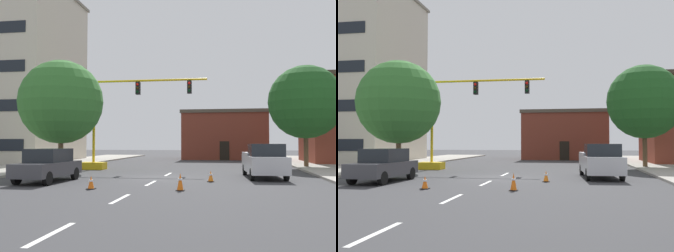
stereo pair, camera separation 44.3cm
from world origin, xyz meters
TOP-DOWN VIEW (x-y plane):
  - ground_plane at (0.00, 0.00)m, footprint 160.00×160.00m
  - sidewalk_left at (-12.12, 8.00)m, footprint 6.00×56.00m
  - lane_stripe_seg_0 at (0.00, -14.00)m, footprint 0.16×2.40m
  - lane_stripe_seg_1 at (0.00, -8.50)m, footprint 0.16×2.40m
  - lane_stripe_seg_2 at (0.00, -3.00)m, footprint 0.16×2.40m
  - lane_stripe_seg_3 at (0.00, 2.50)m, footprint 0.16×2.40m
  - building_tall_left at (-19.67, 16.67)m, footprint 12.70×13.04m
  - building_brick_center at (3.29, 26.85)m, footprint 10.41×8.21m
  - traffic_signal_gantry at (-5.13, 6.09)m, footprint 9.62×1.20m
  - tree_left_near at (-7.88, 3.49)m, footprint 5.94×5.94m
  - tree_right_mid at (10.00, 10.19)m, footprint 5.95×5.95m
  - pickup_truck_silver at (5.92, 0.94)m, footprint 2.39×5.53m
  - sedan_dark_gray_near_left at (-5.45, -3.28)m, footprint 1.99×4.55m
  - traffic_cone_roadside_a at (1.87, -5.81)m, footprint 0.36×0.36m
  - traffic_cone_roadside_b at (-2.10, -5.90)m, footprint 0.36×0.36m
  - traffic_cone_roadside_c at (2.97, -1.83)m, footprint 0.36×0.36m

SIDE VIEW (x-z plane):
  - ground_plane at x=0.00m, z-range 0.00..0.00m
  - lane_stripe_seg_0 at x=0.00m, z-range 0.00..0.01m
  - lane_stripe_seg_1 at x=0.00m, z-range 0.00..0.01m
  - lane_stripe_seg_2 at x=0.00m, z-range 0.00..0.01m
  - lane_stripe_seg_3 at x=0.00m, z-range 0.00..0.01m
  - sidewalk_left at x=-12.12m, z-range 0.00..0.14m
  - traffic_cone_roadside_c at x=2.97m, z-range -0.01..0.58m
  - traffic_cone_roadside_b at x=-2.10m, z-range -0.01..0.59m
  - traffic_cone_roadside_a at x=1.87m, z-range -0.01..0.76m
  - sedan_dark_gray_near_left at x=-5.45m, z-range 0.02..1.76m
  - pickup_truck_silver at x=5.92m, z-range -0.02..1.97m
  - traffic_signal_gantry at x=-5.13m, z-range -1.14..5.69m
  - building_brick_center at x=3.29m, z-range 0.01..5.97m
  - tree_left_near at x=-7.88m, z-range 0.98..8.90m
  - tree_right_mid at x=10.00m, z-range 1.18..9.50m
  - building_tall_left at x=-19.67m, z-range 0.01..18.61m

